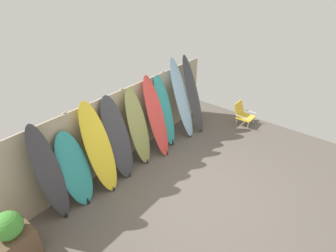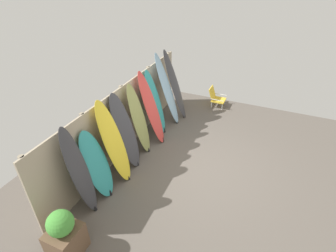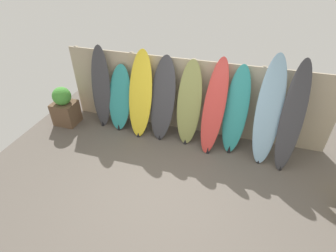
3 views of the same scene
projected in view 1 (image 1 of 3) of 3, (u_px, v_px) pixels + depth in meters
ground at (193, 189)px, 5.70m from camera, size 7.68×7.68×0.00m
fence_back at (126, 124)px, 6.30m from camera, size 6.08×0.11×1.80m
surfboard_charcoal_0 at (49, 174)px, 4.65m from camera, size 0.51×0.49×1.97m
surfboard_teal_1 at (75, 170)px, 5.06m from camera, size 0.62×0.58×1.56m
surfboard_yellow_2 at (99, 149)px, 5.30m from camera, size 0.57×0.67×1.97m
surfboard_charcoal_3 at (118, 139)px, 5.69m from camera, size 0.63×0.67×1.89m
surfboard_olive_4 at (138, 127)px, 6.09m from camera, size 0.54×0.55×1.89m
surfboard_red_5 at (156, 118)px, 6.39m from camera, size 0.56×0.82×1.99m
surfboard_teal_6 at (165, 112)px, 6.77m from camera, size 0.52×0.64×1.87m
surfboard_skyblue_7 at (182, 99)px, 7.07m from camera, size 0.53×0.81×2.17m
surfboard_charcoal_8 at (193, 95)px, 7.33m from camera, size 0.48×0.85×2.14m
beach_chair at (243, 113)px, 7.95m from camera, size 0.50×0.55×0.66m
planter_box at (14, 239)px, 4.12m from camera, size 0.56×0.49×1.00m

